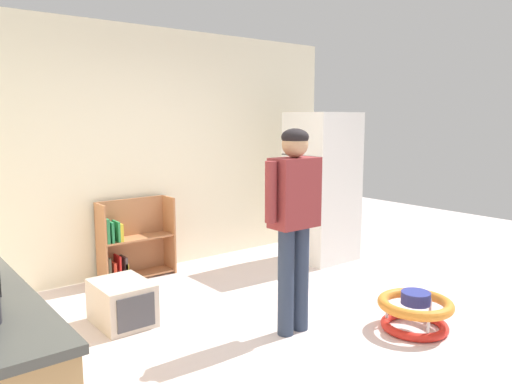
{
  "coord_description": "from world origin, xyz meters",
  "views": [
    {
      "loc": [
        -2.46,
        -2.73,
        1.71
      ],
      "look_at": [
        0.04,
        0.4,
        1.11
      ],
      "focal_mm": 34.63,
      "sensor_mm": 36.0,
      "label": 1
    }
  ],
  "objects": [
    {
      "name": "baby_walker",
      "position": [
        0.94,
        -0.55,
        0.16
      ],
      "size": [
        0.6,
        0.6,
        0.32
      ],
      "color": "red",
      "rests_on": "ground"
    },
    {
      "name": "standing_person",
      "position": [
        0.14,
        0.05,
        0.99
      ],
      "size": [
        0.57,
        0.22,
        1.64
      ],
      "color": "#2C3950",
      "rests_on": "ground"
    },
    {
      "name": "refrigerator",
      "position": [
        1.84,
        1.39,
        0.89
      ],
      "size": [
        0.73,
        0.68,
        1.78
      ],
      "color": "white",
      "rests_on": "ground"
    },
    {
      "name": "back_wall",
      "position": [
        0.0,
        2.33,
        1.35
      ],
      "size": [
        5.2,
        0.06,
        2.7
      ],
      "primitive_type": "cube",
      "color": "#EFE6C6",
      "rests_on": "ground"
    },
    {
      "name": "ground_plane",
      "position": [
        0.0,
        0.0,
        0.0
      ],
      "size": [
        12.0,
        12.0,
        0.0
      ],
      "primitive_type": "plane",
      "color": "silver",
      "rests_on": "ground"
    },
    {
      "name": "bookshelf",
      "position": [
        -0.3,
        2.15,
        0.37
      ],
      "size": [
        0.8,
        0.28,
        0.85
      ],
      "color": "#B5744A",
      "rests_on": "ground"
    },
    {
      "name": "pet_carrier",
      "position": [
        -0.88,
        1.06,
        0.18
      ],
      "size": [
        0.42,
        0.55,
        0.36
      ],
      "color": "beige",
      "rests_on": "ground"
    }
  ]
}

